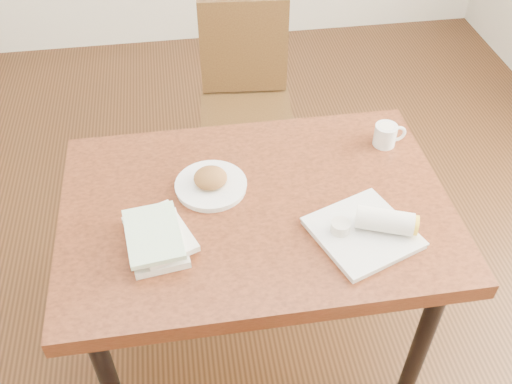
{
  "coord_description": "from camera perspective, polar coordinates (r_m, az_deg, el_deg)",
  "views": [
    {
      "loc": [
        -0.2,
        -1.28,
        2.03
      ],
      "look_at": [
        0.0,
        0.0,
        0.8
      ],
      "focal_mm": 40.0,
      "sensor_mm": 36.0,
      "label": 1
    }
  ],
  "objects": [
    {
      "name": "plate_scone",
      "position": [
        1.87,
        -4.54,
        0.93
      ],
      "size": [
        0.24,
        0.24,
        0.08
      ],
      "color": "white",
      "rests_on": "table"
    },
    {
      "name": "book_stack",
      "position": [
        1.71,
        -9.88,
        -4.48
      ],
      "size": [
        0.23,
        0.27,
        0.06
      ],
      "color": "white",
      "rests_on": "table"
    },
    {
      "name": "plate_burrito",
      "position": [
        1.74,
        11.33,
        -3.62
      ],
      "size": [
        0.35,
        0.35,
        0.09
      ],
      "color": "white",
      "rests_on": "table"
    },
    {
      "name": "chair_far",
      "position": [
        2.67,
        -1.06,
        9.77
      ],
      "size": [
        0.46,
        0.46,
        0.95
      ],
      "color": "#4B3415",
      "rests_on": "ground"
    },
    {
      "name": "ground",
      "position": [
        2.41,
        0.0,
        -13.99
      ],
      "size": [
        4.0,
        5.0,
        0.01
      ],
      "primitive_type": "cube",
      "color": "#472814",
      "rests_on": "ground"
    },
    {
      "name": "coffee_mug",
      "position": [
        2.08,
        12.9,
        5.62
      ],
      "size": [
        0.12,
        0.08,
        0.08
      ],
      "color": "white",
      "rests_on": "table"
    },
    {
      "name": "table",
      "position": [
        1.88,
        0.0,
        -2.89
      ],
      "size": [
        1.24,
        0.86,
        0.75
      ],
      "color": "brown",
      "rests_on": "ground"
    }
  ]
}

